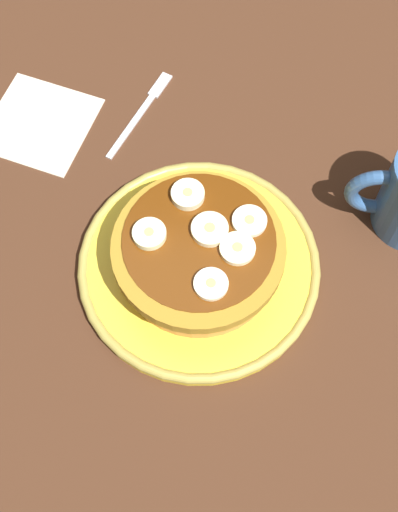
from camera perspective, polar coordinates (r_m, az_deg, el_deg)
ground_plane at (r=70.90cm, az=0.00°, el=-1.67°), size 140.00×140.00×3.00cm
plate at (r=68.69cm, az=0.00°, el=-0.86°), size 23.90×23.90×1.72cm
pancake_stack at (r=65.74cm, az=-0.03°, el=0.25°), size 16.22×16.70×5.36cm
banana_slice_0 at (r=63.60cm, az=0.89°, el=2.17°), size 3.46×3.46×0.89cm
banana_slice_1 at (r=63.40cm, az=-4.10°, el=1.62°), size 3.12×3.12×0.97cm
banana_slice_2 at (r=65.31cm, az=-0.92°, el=5.02°), size 3.16×3.16×1.03cm
banana_slice_3 at (r=61.36cm, az=0.98°, el=-2.34°), size 3.11×3.11×0.72cm
banana_slice_4 at (r=62.86cm, az=3.16°, el=0.59°), size 3.28×3.28×0.79cm
banana_slice_5 at (r=64.25cm, az=4.14°, el=2.85°), size 3.24×3.24×0.74cm
napkin at (r=80.40cm, az=-12.91°, el=10.54°), size 13.51×13.51×0.30cm
fork at (r=79.72cm, az=-4.62°, el=11.90°), size 6.05×12.32×0.50cm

